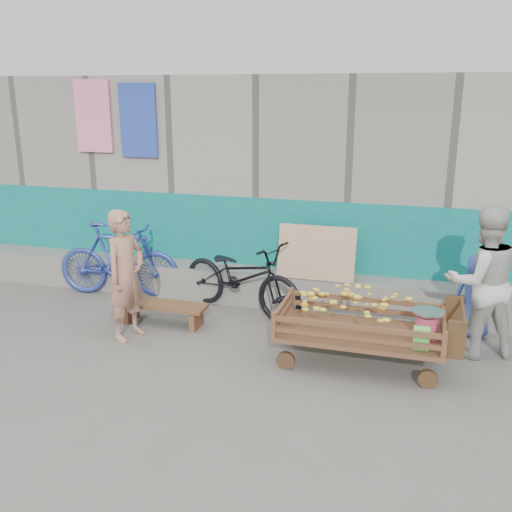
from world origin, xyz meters
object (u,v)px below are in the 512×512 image
(banana_cart, at_px, (357,317))
(bicycle_blue, at_px, (119,260))
(vendor_man, at_px, (126,275))
(child, at_px, (475,296))
(woman, at_px, (482,282))
(bicycle_dark, at_px, (241,277))
(bench, at_px, (163,309))

(banana_cart, height_order, bicycle_blue, bicycle_blue)
(bicycle_blue, bearing_deg, vendor_man, -153.66)
(banana_cart, relative_size, vendor_man, 1.22)
(child, height_order, bicycle_blue, bicycle_blue)
(banana_cart, distance_m, woman, 1.42)
(banana_cart, xyz_separation_m, vendor_man, (-2.64, -0.04, 0.22))
(bicycle_blue, bearing_deg, banana_cart, -116.02)
(vendor_man, relative_size, bicycle_blue, 0.87)
(child, bearing_deg, bicycle_dark, -5.98)
(woman, height_order, bicycle_dark, woman)
(bench, distance_m, vendor_man, 0.75)
(banana_cart, relative_size, woman, 1.12)
(vendor_man, xyz_separation_m, bicycle_blue, (-0.81, 1.24, -0.24))
(bicycle_dark, bearing_deg, woman, -78.29)
(woman, xyz_separation_m, bicycle_blue, (-4.68, 0.57, -0.31))
(child, distance_m, bicycle_blue, 4.68)
(vendor_man, bearing_deg, banana_cart, -75.71)
(vendor_man, distance_m, bicycle_dark, 1.53)
(woman, xyz_separation_m, bicycle_dark, (-2.84, 0.43, -0.34))
(banana_cart, distance_m, vendor_man, 2.65)
(bicycle_dark, height_order, bicycle_blue, bicycle_blue)
(banana_cart, xyz_separation_m, bicycle_blue, (-3.45, 1.20, -0.01))
(woman, bearing_deg, bench, -17.01)
(banana_cart, bearing_deg, vendor_man, -179.18)
(banana_cart, bearing_deg, bicycle_blue, 160.80)
(bench, bearing_deg, vendor_man, -115.90)
(vendor_man, xyz_separation_m, bicycle_dark, (1.03, 1.10, -0.27))
(bench, bearing_deg, child, 10.95)
(bench, distance_m, bicycle_dark, 1.07)
(vendor_man, bearing_deg, bicycle_blue, 46.62)
(bicycle_blue, bearing_deg, bicycle_dark, -101.04)
(bicycle_dark, xyz_separation_m, bicycle_blue, (-1.84, 0.14, 0.04))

